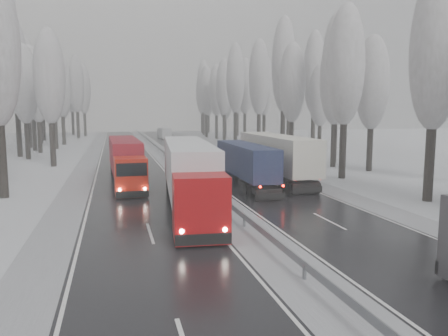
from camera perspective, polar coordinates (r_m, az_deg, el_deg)
name	(u,v)px	position (r m, az deg, el deg)	size (l,w,h in m)	color
ground	(361,330)	(14.51, 17.44, -19.53)	(260.00, 260.00, 0.00)	silver
carriageway_right	(242,177)	(43.20, 2.39, -1.19)	(7.50, 200.00, 0.03)	black
carriageway_left	(134,181)	(41.46, -11.66, -1.70)	(7.50, 200.00, 0.03)	black
median_slush	(190,179)	(42.01, -4.49, -1.44)	(3.00, 200.00, 0.04)	#AAACB2
shoulder_right	(289,175)	(44.86, 8.46, -0.94)	(2.40, 200.00, 0.04)	#AAACB2
shoulder_left	(78,183)	(41.55, -18.50, -1.91)	(2.40, 200.00, 0.04)	#AAACB2
median_guardrail	(190,173)	(41.92, -4.50, -0.67)	(0.12, 200.00, 0.76)	slate
tree_16	(436,51)	(34.78, 25.99, 13.60)	(3.60, 3.60, 16.53)	black
tree_18	(346,66)	(43.82, 15.61, 12.68)	(3.60, 3.60, 16.58)	black
tree_19	(372,83)	(49.98, 18.82, 10.41)	(3.60, 3.60, 14.57)	black
tree_20	(336,79)	(52.50, 14.37, 11.20)	(3.60, 3.60, 15.71)	black
tree_21	(336,66)	(57.22, 14.48, 12.74)	(3.60, 3.60, 18.62)	black
tree_22	(292,83)	(61.53, 8.92, 10.85)	(3.60, 3.60, 15.86)	black
tree_23	(321,96)	(67.72, 12.50, 9.20)	(3.60, 3.60, 13.55)	black
tree_24	(284,66)	(67.09, 7.81, 13.11)	(3.60, 3.60, 20.49)	black
tree_25	(314,73)	(73.46, 11.72, 12.00)	(3.60, 3.60, 19.44)	black
tree_26	(259,78)	(76.46, 4.62, 11.63)	(3.60, 3.60, 18.78)	black
tree_27	(289,84)	(82.67, 8.48, 10.74)	(3.60, 3.60, 17.62)	black
tree_28	(235,79)	(86.31, 1.50, 11.53)	(3.60, 3.60, 19.62)	black
tree_29	(264,86)	(92.28, 5.30, 10.63)	(3.60, 3.60, 18.11)	black
tree_30	(224,88)	(95.70, 0.02, 10.46)	(3.60, 3.60, 17.86)	black
tree_31	(245,87)	(101.16, 2.75, 10.55)	(3.60, 3.60, 18.58)	black
tree_32	(216,91)	(102.99, -0.99, 10.06)	(3.60, 3.60, 17.33)	black
tree_33	(225,100)	(107.55, 0.16, 8.92)	(3.60, 3.60, 14.33)	black
tree_34	(206,91)	(109.72, -2.32, 9.99)	(3.60, 3.60, 17.63)	black
tree_35	(238,91)	(115.85, 1.79, 10.06)	(3.60, 3.60, 18.25)	black
tree_36	(203,87)	(119.70, -2.69, 10.57)	(3.60, 3.60, 20.23)	black
tree_37	(225,97)	(125.05, 0.12, 9.32)	(3.60, 3.60, 16.37)	black
tree_38	(202,94)	(130.31, -2.90, 9.68)	(3.60, 3.60, 17.97)	black
tree_39	(208,98)	(134.76, -2.04, 9.13)	(3.60, 3.60, 16.19)	black
tree_62	(49,77)	(55.22, -21.86, 10.93)	(3.60, 3.60, 16.04)	black
tree_64	(24,85)	(64.71, -24.64, 9.85)	(3.60, 3.60, 15.42)	black
tree_65	(15,68)	(69.14, -25.65, 11.75)	(3.60, 3.60, 19.48)	black
tree_66	(37,89)	(74.18, -23.22, 9.44)	(3.60, 3.60, 15.23)	black
tree_67	(32,83)	(78.41, -23.83, 10.14)	(3.60, 3.60, 17.09)	black
tree_68	(53,86)	(80.71, -21.39, 9.96)	(3.60, 3.60, 16.65)	black
tree_69	(27,77)	(85.46, -24.39, 10.80)	(3.60, 3.60, 19.35)	black
tree_70	(62,87)	(90.70, -20.45, 9.85)	(3.60, 3.60, 17.09)	black
tree_71	(38,80)	(95.35, -23.13, 10.55)	(3.60, 3.60, 19.61)	black
tree_72	(54,95)	(100.22, -21.35, 8.81)	(3.60, 3.60, 15.11)	black
tree_73	(42,90)	(104.61, -22.70, 9.41)	(3.60, 3.60, 17.22)	black
tree_74	(76,85)	(110.71, -18.72, 10.26)	(3.60, 3.60, 19.68)	black
tree_75	(38,88)	(115.66, -23.13, 9.58)	(3.60, 3.60, 18.60)	black
tree_76	(84,90)	(119.97, -17.87, 9.70)	(3.60, 3.60, 18.55)	black
tree_77	(63,101)	(124.31, -20.32, 8.27)	(3.60, 3.60, 14.32)	black
tree_78	(71,88)	(126.81, -19.31, 9.79)	(3.60, 3.60, 19.55)	black
tree_79	(62,95)	(130.98, -20.35, 8.97)	(3.60, 3.60, 17.07)	black
truck_blue_box	(242,161)	(38.20, 2.37, 0.92)	(2.47, 14.45, 3.69)	navy
truck_cream_box	(272,154)	(40.45, 6.31, 1.78)	(2.71, 16.93, 4.34)	beige
box_truck_distant	(164,133)	(104.22, -7.82, 4.53)	(2.63, 7.03, 2.57)	silver
truck_red_white	(189,172)	(28.34, -4.55, -0.52)	(4.24, 17.40, 4.43)	#9F080C
truck_red_red	(125,158)	(40.43, -12.78, 1.30)	(2.88, 15.41, 3.93)	red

